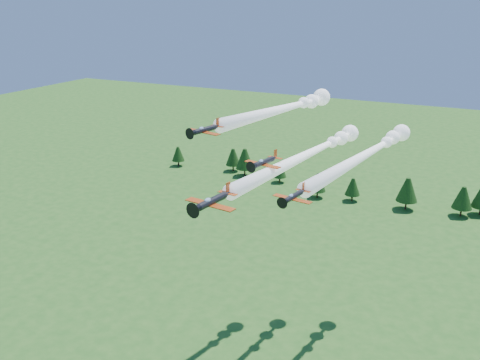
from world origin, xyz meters
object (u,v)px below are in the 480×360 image
at_px(plane_left, 287,108).
at_px(plane_slot, 264,162).
at_px(plane_right, 369,152).
at_px(plane_lead, 310,153).

distance_m(plane_left, plane_slot, 19.47).
distance_m(plane_right, plane_slot, 24.08).
relative_size(plane_lead, plane_right, 1.08).
distance_m(plane_left, plane_right, 18.40).
xyz_separation_m(plane_lead, plane_slot, (-3.68, -13.78, 1.51)).
height_order(plane_left, plane_slot, plane_left).
xyz_separation_m(plane_lead, plane_left, (-6.53, 4.52, 7.51)).
bearing_deg(plane_slot, plane_left, 111.51).
bearing_deg(plane_right, plane_left, -166.07).
relative_size(plane_left, plane_right, 0.81).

